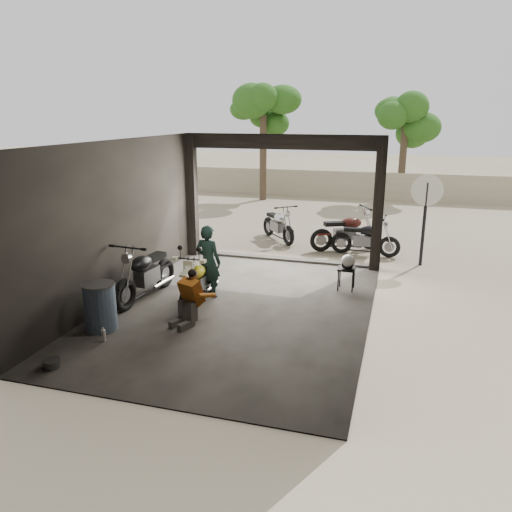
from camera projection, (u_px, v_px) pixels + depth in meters
The scene contains 16 objects.
ground at pixel (238, 310), 9.72m from camera, with size 80.00×80.00×0.00m, color #7A6D56.
garage at pixel (246, 239), 9.87m from camera, with size 7.00×7.13×3.20m.
boundary_wall at pixel (336, 184), 22.46m from camera, with size 18.00×0.30×1.20m, color gray.
tree_left at pixel (263, 106), 20.95m from camera, with size 2.20×2.20×5.60m.
tree_right at pixel (406, 116), 20.88m from camera, with size 2.20×2.20×5.00m.
main_bike at pixel (200, 277), 9.99m from camera, with size 0.65×1.59×1.06m, color #E8EDC8, non-canonical shape.
left_bike at pixel (145, 270), 10.12m from camera, with size 0.76×1.85×1.25m, color black, non-canonical shape.
outside_bike_a at pixel (278, 222), 14.82m from camera, with size 0.68×1.66×1.12m, color black, non-canonical shape.
outside_bike_b at pixel (346, 229), 13.74m from camera, with size 0.74×1.80×1.22m, color #41150F, non-canonical shape.
outside_bike_c at pixel (365, 236), 13.27m from camera, with size 0.66×1.60×1.08m, color black, non-canonical shape.
rider at pixel (208, 262), 10.18m from camera, with size 0.56×0.37×1.53m, color #152A28.
mechanic at pixel (187, 300), 8.86m from camera, with size 0.50×0.68×0.99m, color #B25E17, non-canonical shape.
stool at pixel (347, 271), 10.66m from camera, with size 0.36×0.36×0.50m.
helmet at pixel (348, 261), 10.62m from camera, with size 0.30×0.32×0.29m, color silver.
oil_drum at pixel (100, 308), 8.68m from camera, with size 0.55×0.55×0.85m, color #445672.
sign_post at pixel (426, 206), 12.13m from camera, with size 0.76×0.08×2.27m.
Camera 1 is at (2.89, -8.58, 3.69)m, focal length 35.00 mm.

